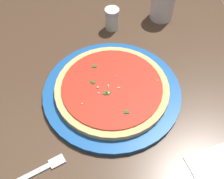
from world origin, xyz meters
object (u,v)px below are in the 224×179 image
at_px(napkin_folded_right, 224,176).
at_px(cup_tall_drink, 163,3).
at_px(serving_plate, 112,92).
at_px(fork, 31,175).
at_px(parmesan_shaker, 112,19).
at_px(pizza, 112,89).

bearing_deg(napkin_folded_right, cup_tall_drink, 6.92).
height_order(serving_plate, napkin_folded_right, serving_plate).
height_order(napkin_folded_right, fork, fork).
bearing_deg(napkin_folded_right, parmesan_shaker, 24.67).
relative_size(serving_plate, napkin_folded_right, 2.59).
height_order(serving_plate, pizza, pizza).
xyz_separation_m(pizza, napkin_folded_right, (-0.24, -0.24, -0.02)).
bearing_deg(parmesan_shaker, pizza, 177.99).
distance_m(cup_tall_drink, parmesan_shaker, 0.18).
bearing_deg(pizza, parmesan_shaker, -2.01).
xyz_separation_m(serving_plate, napkin_folded_right, (-0.24, -0.24, -0.01)).
distance_m(serving_plate, cup_tall_drink, 0.37).
relative_size(serving_plate, cup_tall_drink, 3.40).
xyz_separation_m(napkin_folded_right, fork, (0.02, 0.43, 0.00)).
relative_size(pizza, cup_tall_drink, 2.78).
distance_m(serving_plate, pizza, 0.02).
bearing_deg(cup_tall_drink, pizza, 151.30).
bearing_deg(fork, cup_tall_drink, -33.87).
bearing_deg(serving_plate, cup_tall_drink, -28.69).
height_order(serving_plate, cup_tall_drink, cup_tall_drink).
relative_size(cup_tall_drink, parmesan_shaker, 1.48).
bearing_deg(parmesan_shaker, fork, 158.06).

